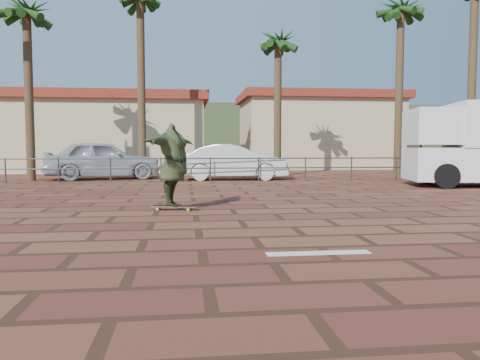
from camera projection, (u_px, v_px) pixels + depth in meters
name	position (u px, v px, depth m)	size (l,w,h in m)	color
ground	(253.00, 237.00, 7.31)	(120.00, 120.00, 0.00)	brown
paint_stripe	(318.00, 253.00, 6.20)	(1.40, 0.22, 0.01)	white
guardrail	(210.00, 165.00, 19.15)	(24.06, 0.06, 1.00)	#47494F
palm_far_left	(26.00, 16.00, 19.32)	(2.40, 2.40, 8.25)	brown
palm_left	(140.00, 3.00, 21.26)	(2.40, 2.40, 9.45)	brown
palm_center	(278.00, 45.00, 22.63)	(2.40, 2.40, 7.75)	brown
palm_right	(401.00, 14.00, 21.71)	(2.40, 2.40, 9.05)	brown
building_west	(102.00, 133.00, 28.23)	(12.60, 7.60, 4.50)	beige
building_east	(318.00, 131.00, 31.85)	(10.60, 6.60, 5.00)	beige
hill_front	(193.00, 134.00, 56.63)	(70.00, 18.00, 6.00)	#384C28
hill_back	(20.00, 127.00, 59.90)	(35.00, 14.00, 8.00)	#384C28
longboard	(174.00, 207.00, 10.44)	(1.04, 0.47, 0.10)	olive
skateboarder	(173.00, 165.00, 10.37)	(2.26, 0.61, 1.84)	#333C20
car_silver	(103.00, 160.00, 20.65)	(2.02, 5.02, 1.71)	#B7BABF
car_white	(233.00, 162.00, 20.26)	(1.63, 4.67, 1.54)	white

